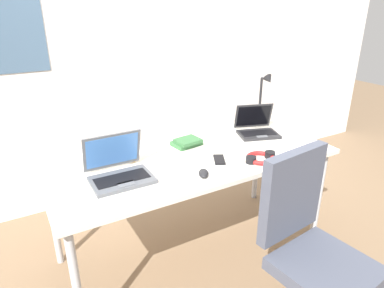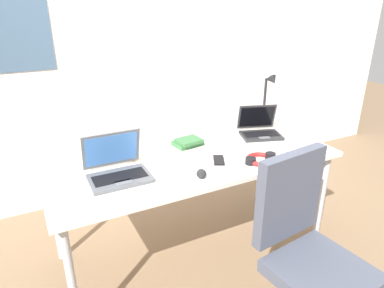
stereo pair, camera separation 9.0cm
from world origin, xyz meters
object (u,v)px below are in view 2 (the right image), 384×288
at_px(office_chair, 308,267).
at_px(cell_phone, 219,160).
at_px(laptop_by_keyboard, 117,169).
at_px(book_stack, 188,142).
at_px(laptop_near_lamp, 260,129).
at_px(headphones, 261,159).
at_px(coffee_mug, 89,153).
at_px(pill_bottle, 133,154).
at_px(computer_mouse, 201,173).
at_px(desk_lamp, 267,100).

bearing_deg(office_chair, cell_phone, 101.39).
xyz_separation_m(laptop_by_keyboard, cell_phone, (0.61, -0.08, -0.04)).
xyz_separation_m(book_stack, office_chair, (0.19, -0.97, -0.37)).
bearing_deg(office_chair, laptop_near_lamp, 68.59).
relative_size(laptop_near_lamp, office_chair, 0.35).
distance_m(cell_phone, office_chair, 0.77).
relative_size(headphones, coffee_mug, 1.89).
relative_size(cell_phone, headphones, 0.64).
bearing_deg(book_stack, pill_bottle, -172.92).
relative_size(laptop_near_lamp, computer_mouse, 3.58).
height_order(headphones, coffee_mug, coffee_mug).
bearing_deg(laptop_by_keyboard, coffee_mug, 106.29).
bearing_deg(book_stack, headphones, -56.52).
height_order(computer_mouse, headphones, headphones).
height_order(laptop_by_keyboard, cell_phone, laptop_by_keyboard).
xyz_separation_m(cell_phone, book_stack, (-0.06, 0.30, 0.02)).
relative_size(coffee_mug, office_chair, 0.12).
relative_size(desk_lamp, headphones, 1.87).
distance_m(headphones, office_chair, 0.66).
distance_m(desk_lamp, cell_phone, 0.83).
distance_m(computer_mouse, headphones, 0.41).
distance_m(laptop_near_lamp, cell_phone, 0.55).
xyz_separation_m(book_stack, coffee_mug, (-0.64, 0.08, 0.02)).
height_order(headphones, pill_bottle, pill_bottle).
bearing_deg(office_chair, pill_bottle, 123.05).
xyz_separation_m(laptop_by_keyboard, book_stack, (0.55, 0.22, -0.02)).
bearing_deg(cell_phone, office_chair, -51.17).
distance_m(desk_lamp, computer_mouse, 1.05).
bearing_deg(pill_bottle, book_stack, 7.08).
xyz_separation_m(desk_lamp, coffee_mug, (-1.39, -0.03, -0.15)).
relative_size(laptop_by_keyboard, book_stack, 1.63).
xyz_separation_m(laptop_near_lamp, office_chair, (-0.36, -0.91, -0.38)).
relative_size(book_stack, office_chair, 0.21).
bearing_deg(laptop_by_keyboard, pill_bottle, 49.86).
bearing_deg(book_stack, coffee_mug, 172.52).
bearing_deg(pill_bottle, headphones, -28.63).
relative_size(laptop_near_lamp, pill_bottle, 4.35).
bearing_deg(laptop_by_keyboard, computer_mouse, -26.44).
bearing_deg(coffee_mug, desk_lamp, 1.37).
height_order(laptop_by_keyboard, headphones, laptop_by_keyboard).
distance_m(desk_lamp, book_stack, 0.78).
xyz_separation_m(computer_mouse, office_chair, (0.33, -0.54, -0.36)).
bearing_deg(book_stack, laptop_by_keyboard, -158.12).
distance_m(laptop_near_lamp, headphones, 0.45).
height_order(desk_lamp, headphones, desk_lamp).
xyz_separation_m(headphones, book_stack, (-0.28, 0.43, 0.01)).
relative_size(cell_phone, office_chair, 0.14).
height_order(cell_phone, pill_bottle, pill_bottle).
bearing_deg(book_stack, laptop_near_lamp, -6.32).
relative_size(desk_lamp, cell_phone, 2.94).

